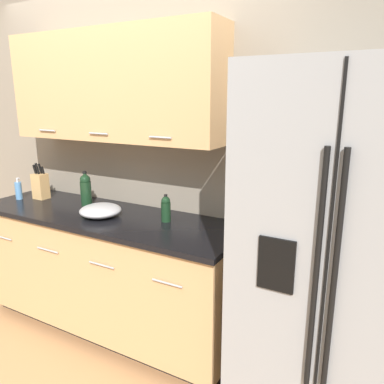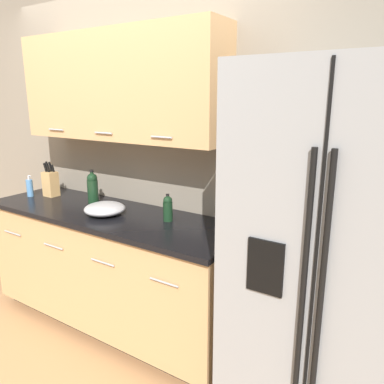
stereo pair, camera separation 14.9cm
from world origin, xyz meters
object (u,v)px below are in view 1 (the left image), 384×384
(refrigerator, at_px, (338,260))
(wine_bottle, at_px, (86,189))
(mixing_bowl, at_px, (100,211))
(oil_bottle, at_px, (166,208))
(soap_dispenser, at_px, (19,190))
(knife_block, at_px, (40,185))

(refrigerator, xyz_separation_m, wine_bottle, (-1.87, 0.18, 0.10))
(refrigerator, height_order, mixing_bowl, refrigerator)
(wine_bottle, relative_size, oil_bottle, 1.45)
(soap_dispenser, relative_size, mixing_bowl, 0.63)
(knife_block, relative_size, soap_dispenser, 1.64)
(refrigerator, distance_m, soap_dispenser, 2.49)
(wine_bottle, bearing_deg, refrigerator, -5.43)
(knife_block, xyz_separation_m, wine_bottle, (0.48, 0.03, 0.02))
(knife_block, bearing_deg, oil_bottle, 0.35)
(wine_bottle, relative_size, soap_dispenser, 1.48)
(refrigerator, relative_size, soap_dispenser, 10.42)
(oil_bottle, distance_m, mixing_bowl, 0.48)
(knife_block, relative_size, wine_bottle, 1.11)
(oil_bottle, xyz_separation_m, mixing_bowl, (-0.46, -0.14, -0.05))
(refrigerator, bearing_deg, oil_bottle, 172.06)
(knife_block, height_order, oil_bottle, knife_block)
(knife_block, distance_m, wine_bottle, 0.48)
(wine_bottle, height_order, mixing_bowl, wine_bottle)
(knife_block, bearing_deg, mixing_bowl, -9.55)
(refrigerator, height_order, wine_bottle, refrigerator)
(wine_bottle, bearing_deg, oil_bottle, -1.60)
(refrigerator, relative_size, oil_bottle, 10.18)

